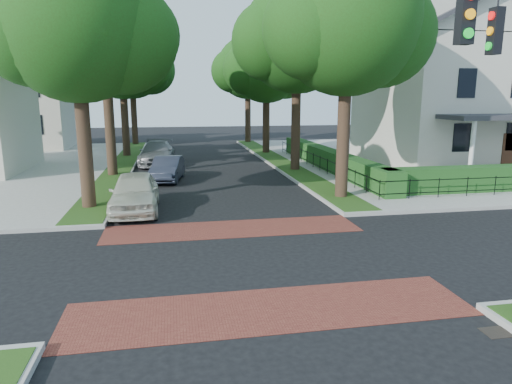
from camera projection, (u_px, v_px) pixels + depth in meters
ground at (247, 260)px, 13.20m from camera, size 120.00×120.00×0.00m
sidewalk_ne at (458, 157)px, 34.92m from camera, size 30.00×30.00×0.15m
crosswalk_far at (233, 229)px, 16.28m from camera, size 9.00×2.20×0.01m
crosswalk_near at (271, 309)px, 10.12m from camera, size 9.00×2.20×0.01m
storm_drain at (499, 332)px, 9.15m from camera, size 0.65×0.45×0.01m
grass_strip_ne at (278, 160)px, 32.50m from camera, size 1.60×29.80×0.02m
grass_strip_nw at (122, 164)px, 30.59m from camera, size 1.60×29.80×0.02m
tree_right_near at (348, 25)px, 19.59m from camera, size 7.75×6.67×10.66m
tree_right_mid at (298, 39)px, 27.22m from camera, size 8.25×7.09×11.22m
tree_right_far at (267, 67)px, 36.08m from camera, size 7.25×6.23×9.74m
tree_right_back at (248, 69)px, 44.68m from camera, size 7.50×6.45×10.20m
tree_left_near at (79, 27)px, 17.70m from camera, size 7.50×6.45×10.20m
tree_left_mid at (106, 28)px, 25.20m from camera, size 8.00×6.88×11.48m
tree_left_far at (123, 62)px, 34.08m from camera, size 7.00×6.02×9.86m
tree_left_back at (133, 66)px, 42.71m from camera, size 7.75×6.66×10.44m
hedge_main_road at (329, 159)px, 28.84m from camera, size 1.00×18.00×1.20m
fence_main_road at (317, 162)px, 28.73m from camera, size 0.06×18.00×0.90m
house_victorian at (467, 75)px, 30.38m from camera, size 13.00×13.05×12.48m
house_left_far at (15, 92)px, 40.21m from camera, size 10.00×9.00×10.14m
parked_car_front at (135, 192)px, 18.62m from camera, size 1.94×4.72×1.60m
parked_car_middle at (168, 169)px, 25.46m from camera, size 2.05×4.27×1.35m
parked_car_rear at (157, 153)px, 31.54m from camera, size 2.53×5.56×1.58m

